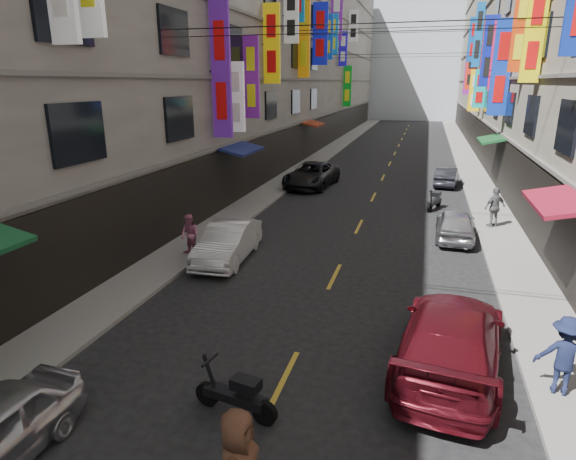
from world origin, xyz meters
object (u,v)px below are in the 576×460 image
Objects in this scene: pedestrian_lfar at (190,235)px; pedestrian_rnear at (565,356)px; scooter_far_right at (435,201)px; car_right_far at (446,177)px; car_right_mid at (455,224)px; pedestrian_rfar at (495,207)px; scooter_crossing at (236,395)px; car_left_mid at (228,242)px; car_right_near at (451,338)px; car_left_far at (312,175)px.

pedestrian_rnear is at bearing -4.76° from pedestrian_lfar.
car_right_far reaches higher than scooter_far_right.
car_right_mid is at bearing 118.29° from scooter_far_right.
pedestrian_rfar is at bearing -80.80° from pedestrian_rnear.
scooter_crossing is 9.10m from pedestrian_lfar.
pedestrian_lfar is 0.91× the size of pedestrian_rnear.
car_left_mid is at bearing 72.49° from scooter_far_right.
pedestrian_rnear is (6.13, 2.31, 0.52)m from scooter_crossing.
pedestrian_rnear reaches higher than scooter_crossing.
pedestrian_rfar is (2.43, -2.92, 0.55)m from scooter_far_right.
pedestrian_lfar is at bearing -1.67° from pedestrian_rfar.
car_right_far is at bearing 59.59° from car_left_mid.
car_left_mid is 11.08m from pedestrian_rnear.
pedestrian_lfar reaches higher than car_right_near.
car_right_far is (0.55, 20.93, -0.18)m from car_right_near.
car_left_far is at bearing -7.53° from scooter_far_right.
car_left_far is at bearing 23.34° from car_right_far.
car_right_mid is at bearing -86.14° from car_right_near.
scooter_crossing is 24.13m from car_right_far.
car_left_far reaches higher than car_right_mid.
car_right_mid is at bearing 49.17° from pedestrian_lfar.
car_right_far is (8.00, 2.50, -0.15)m from car_left_far.
pedestrian_rfar is at bearing 31.05° from car_left_mid.
car_right_mid is at bearing 95.98° from car_right_far.
car_right_near reaches higher than car_left_far.
pedestrian_rnear is (1.58, -10.34, 0.33)m from car_right_mid.
car_left_far is 1.00× the size of car_right_near.
car_right_near is at bearing 45.79° from pedestrian_rfar.
car_right_far is (8.00, 15.82, -0.10)m from car_left_mid.
pedestrian_lfar is 0.87× the size of pedestrian_rfar.
car_right_far is 2.10× the size of pedestrian_rnear.
pedestrian_rfar reaches higher than pedestrian_lfar.
car_right_mid is at bearing 15.06° from pedestrian_rfar.
scooter_crossing is at bearing 71.30° from car_right_mid.
scooter_crossing is at bearing -69.93° from car_left_mid.
scooter_crossing is at bearing 85.10° from car_right_far.
car_right_far reaches higher than scooter_crossing.
scooter_far_right is 0.42× the size of car_left_mid.
pedestrian_rnear is at bearing 99.77° from car_right_mid.
car_right_near is at bearing 110.29° from scooter_far_right.
pedestrian_lfar is at bearing 42.72° from scooter_crossing.
scooter_crossing is 6.57m from pedestrian_rnear.
car_left_mid is 2.72× the size of pedestrian_lfar.
pedestrian_rnear reaches higher than car_right_near.
car_right_far is at bearing -77.25° from scooter_far_right.
pedestrian_lfar is at bearing 65.55° from car_right_far.
pedestrian_rfar reaches higher than car_right_mid.
car_left_mid is 13.32m from car_left_far.
pedestrian_rfar is (9.69, 6.69, 0.31)m from car_left_mid.
scooter_crossing is 8.59m from car_left_mid.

